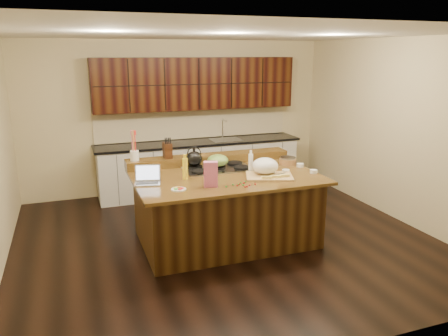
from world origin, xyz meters
name	(u,v)px	position (x,y,z in m)	size (l,w,h in m)	color
room	(225,143)	(0.00, 0.00, 1.35)	(5.52, 5.02, 2.72)	black
island	(225,207)	(0.00, 0.00, 0.46)	(2.40, 1.60, 0.92)	black
back_ledge	(209,159)	(0.00, 0.70, 0.98)	(2.40, 0.30, 0.12)	#301F0A
cooktop	(218,168)	(0.00, 0.30, 0.94)	(0.92, 0.52, 0.05)	gray
back_counter	(199,138)	(0.30, 2.23, 0.98)	(3.70, 0.66, 2.40)	silver
kettle	(194,159)	(-0.30, 0.43, 1.07)	(0.23, 0.23, 0.20)	black
green_bowl	(218,160)	(0.00, 0.30, 1.05)	(0.29, 0.29, 0.16)	olive
laptop	(148,178)	(-1.03, -0.02, 0.98)	(0.36, 0.32, 0.22)	#B7B7BC
oil_bottle	(185,169)	(-0.55, -0.02, 1.06)	(0.07, 0.07, 0.27)	yellow
vinegar_bottle	(251,163)	(0.37, 0.01, 1.04)	(0.06, 0.06, 0.25)	silver
wooden_tray	(266,168)	(0.48, -0.24, 1.03)	(0.70, 0.61, 0.24)	tan
ramekin_a	(314,171)	(1.14, -0.32, 0.94)	(0.10, 0.10, 0.04)	white
ramekin_b	(286,171)	(0.79, -0.18, 0.94)	(0.10, 0.10, 0.04)	white
ramekin_c	(300,165)	(1.14, 0.04, 0.94)	(0.10, 0.10, 0.04)	white
strainer_bowl	(288,162)	(1.03, 0.21, 0.97)	(0.24, 0.24, 0.09)	#996B3F
kitchen_timer	(274,172)	(0.60, -0.23, 0.96)	(0.08, 0.08, 0.07)	silver
pink_bag	(211,174)	(-0.34, -0.44, 1.07)	(0.17, 0.09, 0.31)	#CF6193
candy_plate	(179,189)	(-0.74, -0.43, 0.93)	(0.18, 0.18, 0.01)	white
package_box	(148,172)	(-0.97, 0.26, 0.99)	(0.09, 0.07, 0.13)	#EEE554
utensil_crock	(135,156)	(-1.07, 0.70, 1.11)	(0.12, 0.12, 0.14)	white
knife_block	(167,150)	(-0.61, 0.70, 1.15)	(0.11, 0.18, 0.22)	black
gumdrop_0	(240,184)	(0.01, -0.48, 0.93)	(0.02, 0.02, 0.02)	red
gumdrop_1	(241,183)	(0.04, -0.44, 0.93)	(0.02, 0.02, 0.02)	#198C26
gumdrop_2	(247,186)	(0.06, -0.61, 0.93)	(0.02, 0.02, 0.02)	red
gumdrop_3	(233,185)	(-0.07, -0.48, 0.93)	(0.02, 0.02, 0.02)	#198C26
gumdrop_4	(250,185)	(0.11, -0.56, 0.93)	(0.02, 0.02, 0.02)	red
gumdrop_5	(243,185)	(0.04, -0.53, 0.93)	(0.02, 0.02, 0.02)	#198C26
gumdrop_6	(244,183)	(0.08, -0.46, 0.93)	(0.02, 0.02, 0.02)	red
gumdrop_7	(238,184)	(-0.01, -0.48, 0.93)	(0.02, 0.02, 0.02)	#198C26
gumdrop_8	(237,185)	(-0.04, -0.53, 0.93)	(0.02, 0.02, 0.02)	red
gumdrop_9	(226,187)	(-0.18, -0.53, 0.93)	(0.02, 0.02, 0.02)	#198C26
gumdrop_10	(245,187)	(0.03, -0.61, 0.93)	(0.02, 0.02, 0.02)	red
gumdrop_11	(245,182)	(0.11, -0.42, 0.93)	(0.02, 0.02, 0.02)	#198C26
gumdrop_12	(255,184)	(0.19, -0.55, 0.93)	(0.02, 0.02, 0.02)	red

